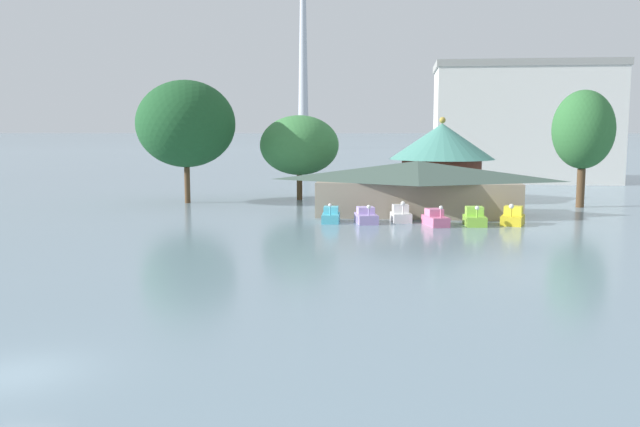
{
  "coord_description": "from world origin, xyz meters",
  "views": [
    {
      "loc": [
        12.25,
        -19.97,
        7.92
      ],
      "look_at": [
        6.6,
        27.25,
        1.94
      ],
      "focal_mm": 38.43,
      "sensor_mm": 36.0,
      "label": 1
    }
  ],
  "objects_px": {
    "pedal_boat_lime": "(475,218)",
    "pedal_boat_yellow": "(513,217)",
    "pedal_boat_lavender": "(366,217)",
    "boathouse": "(417,186)",
    "green_roof_pavilion": "(442,157)",
    "shoreline_tree_tall_left": "(186,124)",
    "pedal_boat_pink": "(435,219)",
    "pedal_boat_cyan": "(331,216)",
    "shoreline_tree_right": "(583,130)",
    "shoreline_tree_mid": "(299,145)",
    "pedal_boat_white": "(401,215)",
    "background_building_block": "(523,122)"
  },
  "relations": [
    {
      "from": "boathouse",
      "to": "background_building_block",
      "type": "relative_size",
      "value": 0.74
    },
    {
      "from": "shoreline_tree_right",
      "to": "background_building_block",
      "type": "distance_m",
      "value": 33.94
    },
    {
      "from": "pedal_boat_lime",
      "to": "background_building_block",
      "type": "height_order",
      "value": "background_building_block"
    },
    {
      "from": "pedal_boat_cyan",
      "to": "background_building_block",
      "type": "height_order",
      "value": "background_building_block"
    },
    {
      "from": "shoreline_tree_right",
      "to": "pedal_boat_yellow",
      "type": "bearing_deg",
      "value": -122.51
    },
    {
      "from": "pedal_boat_yellow",
      "to": "boathouse",
      "type": "bearing_deg",
      "value": -111.34
    },
    {
      "from": "pedal_boat_pink",
      "to": "pedal_boat_yellow",
      "type": "height_order",
      "value": "pedal_boat_yellow"
    },
    {
      "from": "pedal_boat_pink",
      "to": "boathouse",
      "type": "height_order",
      "value": "boathouse"
    },
    {
      "from": "pedal_boat_yellow",
      "to": "boathouse",
      "type": "distance_m",
      "value": 9.93
    },
    {
      "from": "pedal_boat_cyan",
      "to": "shoreline_tree_tall_left",
      "type": "height_order",
      "value": "shoreline_tree_tall_left"
    },
    {
      "from": "pedal_boat_cyan",
      "to": "pedal_boat_yellow",
      "type": "relative_size",
      "value": 1.0
    },
    {
      "from": "pedal_boat_cyan",
      "to": "shoreline_tree_right",
      "type": "height_order",
      "value": "shoreline_tree_right"
    },
    {
      "from": "pedal_boat_white",
      "to": "pedal_boat_pink",
      "type": "bearing_deg",
      "value": 47.16
    },
    {
      "from": "pedal_boat_lavender",
      "to": "shoreline_tree_mid",
      "type": "xyz_separation_m",
      "value": [
        -8.32,
        17.89,
        5.46
      ]
    },
    {
      "from": "pedal_boat_cyan",
      "to": "shoreline_tree_mid",
      "type": "distance_m",
      "value": 19.36
    },
    {
      "from": "boathouse",
      "to": "green_roof_pavilion",
      "type": "xyz_separation_m",
      "value": [
        2.89,
        12.95,
        2.2
      ]
    },
    {
      "from": "pedal_boat_lavender",
      "to": "shoreline_tree_tall_left",
      "type": "distance_m",
      "value": 24.82
    },
    {
      "from": "pedal_boat_lime",
      "to": "green_roof_pavilion",
      "type": "bearing_deg",
      "value": -177.89
    },
    {
      "from": "pedal_boat_lime",
      "to": "boathouse",
      "type": "relative_size",
      "value": 0.14
    },
    {
      "from": "pedal_boat_white",
      "to": "pedal_boat_pink",
      "type": "distance_m",
      "value": 3.34
    },
    {
      "from": "pedal_boat_cyan",
      "to": "shoreline_tree_tall_left",
      "type": "relative_size",
      "value": 0.22
    },
    {
      "from": "boathouse",
      "to": "shoreline_tree_tall_left",
      "type": "height_order",
      "value": "shoreline_tree_tall_left"
    },
    {
      "from": "pedal_boat_pink",
      "to": "pedal_boat_yellow",
      "type": "xyz_separation_m",
      "value": [
        6.34,
        1.14,
        0.06
      ]
    },
    {
      "from": "pedal_boat_lime",
      "to": "shoreline_tree_mid",
      "type": "bearing_deg",
      "value": -139.4
    },
    {
      "from": "pedal_boat_lavender",
      "to": "shoreline_tree_tall_left",
      "type": "height_order",
      "value": "shoreline_tree_tall_left"
    },
    {
      "from": "pedal_boat_lime",
      "to": "shoreline_tree_tall_left",
      "type": "xyz_separation_m",
      "value": [
        -28.46,
        13.46,
        7.71
      ]
    },
    {
      "from": "pedal_boat_pink",
      "to": "shoreline_tree_tall_left",
      "type": "relative_size",
      "value": 0.26
    },
    {
      "from": "pedal_boat_cyan",
      "to": "boathouse",
      "type": "height_order",
      "value": "boathouse"
    },
    {
      "from": "boathouse",
      "to": "shoreline_tree_tall_left",
      "type": "xyz_separation_m",
      "value": [
        -23.92,
        6.76,
        5.73
      ]
    },
    {
      "from": "pedal_boat_cyan",
      "to": "pedal_boat_lavender",
      "type": "distance_m",
      "value": 2.98
    },
    {
      "from": "pedal_boat_lime",
      "to": "shoreline_tree_right",
      "type": "height_order",
      "value": "shoreline_tree_right"
    },
    {
      "from": "pedal_boat_lime",
      "to": "pedal_boat_yellow",
      "type": "bearing_deg",
      "value": 100.28
    },
    {
      "from": "pedal_boat_pink",
      "to": "green_roof_pavilion",
      "type": "relative_size",
      "value": 0.29
    },
    {
      "from": "pedal_boat_yellow",
      "to": "pedal_boat_lime",
      "type": "bearing_deg",
      "value": -60.5
    },
    {
      "from": "green_roof_pavilion",
      "to": "pedal_boat_lime",
      "type": "bearing_deg",
      "value": -85.19
    },
    {
      "from": "pedal_boat_lime",
      "to": "green_roof_pavilion",
      "type": "xyz_separation_m",
      "value": [
        -1.65,
        19.64,
        4.18
      ]
    },
    {
      "from": "pedal_boat_white",
      "to": "pedal_boat_lime",
      "type": "bearing_deg",
      "value": 67.04
    },
    {
      "from": "pedal_boat_lavender",
      "to": "boathouse",
      "type": "relative_size",
      "value": 0.16
    },
    {
      "from": "green_roof_pavilion",
      "to": "shoreline_tree_right",
      "type": "bearing_deg",
      "value": -21.4
    },
    {
      "from": "pedal_boat_lavender",
      "to": "background_building_block",
      "type": "xyz_separation_m",
      "value": [
        20.63,
        47.93,
        8.16
      ]
    },
    {
      "from": "boathouse",
      "to": "green_roof_pavilion",
      "type": "relative_size",
      "value": 1.69
    },
    {
      "from": "pedal_boat_lavender",
      "to": "boathouse",
      "type": "distance_m",
      "value": 7.95
    },
    {
      "from": "pedal_boat_pink",
      "to": "shoreline_tree_mid",
      "type": "bearing_deg",
      "value": -160.17
    },
    {
      "from": "pedal_boat_cyan",
      "to": "shoreline_tree_tall_left",
      "type": "xyz_separation_m",
      "value": [
        -16.61,
        13.01,
        7.79
      ]
    },
    {
      "from": "pedal_boat_lavender",
      "to": "pedal_boat_pink",
      "type": "relative_size",
      "value": 0.97
    },
    {
      "from": "boathouse",
      "to": "shoreline_tree_mid",
      "type": "xyz_separation_m",
      "value": [
        -12.65,
        11.54,
        3.42
      ]
    },
    {
      "from": "shoreline_tree_right",
      "to": "background_building_block",
      "type": "xyz_separation_m",
      "value": [
        -0.07,
        33.92,
        1.0
      ]
    },
    {
      "from": "boathouse",
      "to": "shoreline_tree_mid",
      "type": "height_order",
      "value": "shoreline_tree_mid"
    },
    {
      "from": "shoreline_tree_right",
      "to": "pedal_boat_lavender",
      "type": "bearing_deg",
      "value": -145.93
    },
    {
      "from": "pedal_boat_lavender",
      "to": "pedal_boat_pink",
      "type": "xyz_separation_m",
      "value": [
        5.68,
        -0.78,
        0.01
      ]
    }
  ]
}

